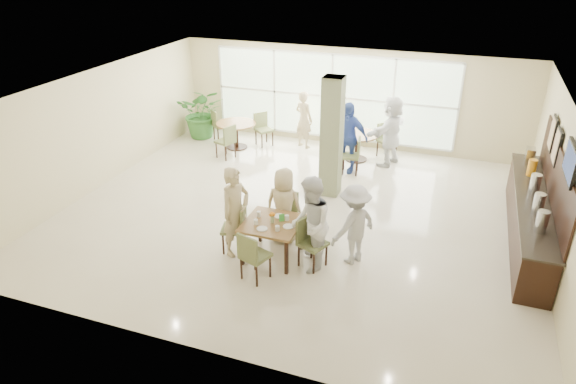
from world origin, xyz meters
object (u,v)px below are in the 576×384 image
(teen_left, at_px, (236,212))
(teen_standing, at_px, (354,224))
(potted_plant, at_px, (202,112))
(round_table_right, at_px, (357,140))
(buffet_counter, at_px, (531,215))
(adult_standing, at_px, (304,119))
(main_table, at_px, (272,226))
(adult_b, at_px, (391,131))
(adult_a, at_px, (347,137))
(round_table_left, at_px, (236,128))
(teen_far, at_px, (284,205))
(teen_right, at_px, (310,225))

(teen_left, xyz_separation_m, teen_standing, (2.16, 0.45, -0.10))
(potted_plant, relative_size, teen_left, 0.87)
(round_table_right, distance_m, buffet_counter, 5.10)
(round_table_right, height_order, buffet_counter, buffet_counter)
(adult_standing, bearing_deg, round_table_right, -171.47)
(potted_plant, bearing_deg, teen_standing, -41.13)
(main_table, bearing_deg, teen_left, -173.82)
(adult_b, height_order, adult_standing, adult_b)
(potted_plant, bearing_deg, round_table_right, -2.52)
(potted_plant, bearing_deg, adult_a, -12.44)
(round_table_left, distance_m, teen_standing, 6.46)
(main_table, xyz_separation_m, buffet_counter, (4.58, 2.33, -0.11))
(buffet_counter, bearing_deg, teen_far, -160.07)
(buffet_counter, relative_size, potted_plant, 3.04)
(teen_left, distance_m, teen_far, 1.02)
(teen_far, bearing_deg, potted_plant, -47.71)
(teen_standing, bearing_deg, adult_a, -131.60)
(teen_left, bearing_deg, teen_right, -67.44)
(main_table, distance_m, teen_far, 0.67)
(round_table_left, distance_m, round_table_right, 3.48)
(teen_far, bearing_deg, round_table_right, -95.27)
(teen_right, distance_m, adult_standing, 6.16)
(teen_left, distance_m, adult_b, 5.71)
(main_table, relative_size, round_table_left, 0.92)
(buffet_counter, height_order, adult_standing, buffet_counter)
(potted_plant, xyz_separation_m, adult_standing, (3.13, 0.24, 0.05))
(teen_left, bearing_deg, main_table, -60.67)
(potted_plant, xyz_separation_m, teen_standing, (5.85, -5.11, 0.01))
(teen_standing, bearing_deg, main_table, -42.57)
(round_table_right, relative_size, teen_right, 0.64)
(adult_a, distance_m, adult_b, 1.28)
(teen_standing, relative_size, adult_b, 0.84)
(buffet_counter, distance_m, adult_a, 4.77)
(potted_plant, distance_m, adult_b, 5.70)
(main_table, bearing_deg, round_table_right, 85.50)
(round_table_right, bearing_deg, teen_standing, -77.99)
(main_table, height_order, adult_b, adult_b)
(teen_far, xyz_separation_m, adult_standing, (-1.24, 5.06, 0.05))
(potted_plant, xyz_separation_m, teen_right, (5.16, -5.58, 0.13))
(main_table, xyz_separation_m, adult_a, (0.32, 4.44, 0.26))
(teen_right, bearing_deg, teen_standing, 106.01)
(teen_left, height_order, adult_b, adult_b)
(teen_left, xyz_separation_m, teen_right, (1.47, -0.02, 0.02))
(round_table_right, bearing_deg, adult_standing, 164.90)
(round_table_right, relative_size, potted_plant, 0.74)
(teen_left, height_order, teen_standing, teen_left)
(potted_plant, bearing_deg, buffet_counter, -19.36)
(round_table_left, distance_m, teen_left, 5.61)
(buffet_counter, bearing_deg, adult_b, 138.18)
(teen_far, bearing_deg, teen_standing, 169.11)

